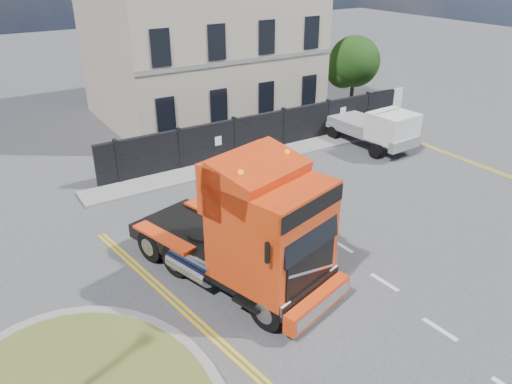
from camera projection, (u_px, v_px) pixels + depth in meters
ground at (266, 265)px, 16.69m from camera, size 120.00×120.00×0.00m
hoarding_fence at (277, 130)px, 26.24m from camera, size 18.80×0.25×2.00m
georgian_building at (199, 20)px, 29.59m from camera, size 12.30×10.30×12.80m
tree at (352, 64)px, 31.45m from camera, size 3.20×3.20×4.80m
pavement_far at (277, 154)px, 25.70m from camera, size 20.00×1.60×0.12m
truck at (254, 233)px, 14.82m from camera, size 4.57×7.65×4.31m
flatbed_pickup at (383, 129)px, 25.80m from camera, size 2.41×5.33×2.17m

